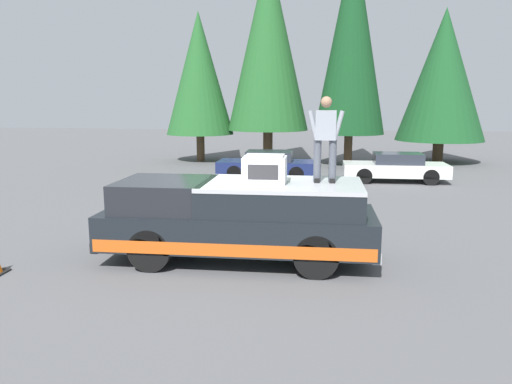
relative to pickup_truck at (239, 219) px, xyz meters
The scene contains 10 objects.
ground_plane 0.93m from the pickup_truck, 67.11° to the left, with size 90.00×90.00×0.00m, color #565659.
pickup_truck is the anchor object (origin of this frame).
compressor_unit 1.19m from the pickup_truck, 100.46° to the right, with size 0.65×0.84×0.56m.
person_on_truck_bed 2.41m from the pickup_truck, 84.68° to the right, with size 0.29×0.72×1.69m.
parked_car_white 11.76m from the pickup_truck, 23.56° to the right, with size 1.64×4.10×1.16m.
parked_car_navy 11.01m from the pickup_truck, ahead, with size 1.64×4.10×1.16m.
conifer_far_left 19.53m from the pickup_truck, 24.13° to the right, with size 4.50×4.50×7.85m.
conifer_left 16.97m from the pickup_truck, 11.02° to the right, with size 3.46×3.46×11.05m.
conifer_center_left 17.47m from the pickup_truck, ahead, with size 4.19×4.19×10.69m.
conifer_center_right 17.60m from the pickup_truck, 15.89° to the left, with size 3.56×3.56×7.78m.
Camera 1 is at (-9.99, -1.87, 3.28)m, focal length 35.23 mm.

